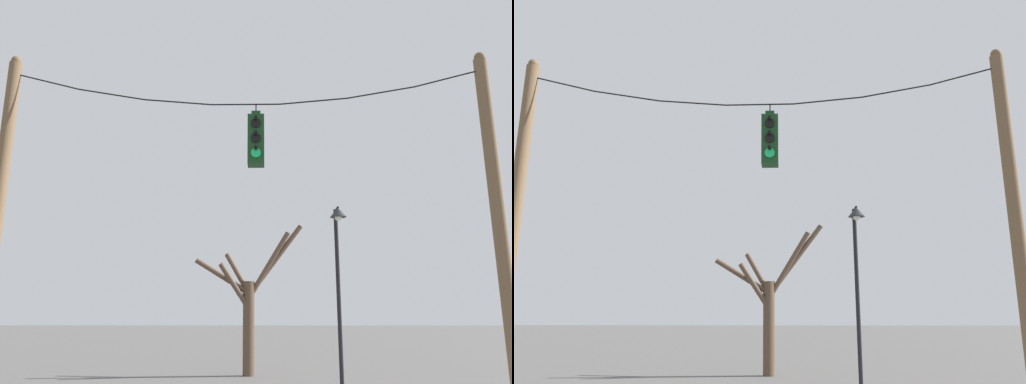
{
  "view_description": "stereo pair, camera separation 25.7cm",
  "coord_description": "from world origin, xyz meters",
  "views": [
    {
      "loc": [
        0.38,
        -9.44,
        2.01
      ],
      "look_at": [
        0.22,
        0.31,
        4.43
      ],
      "focal_mm": 35.0,
      "sensor_mm": 36.0,
      "label": 1
    },
    {
      "loc": [
        0.64,
        -9.43,
        2.01
      ],
      "look_at": [
        0.22,
        0.31,
        4.43
      ],
      "focal_mm": 35.0,
      "sensor_mm": 36.0,
      "label": 2
    }
  ],
  "objects": [
    {
      "name": "utility_pole_right",
      "position": [
        5.01,
        0.31,
        3.74
      ],
      "size": [
        0.27,
        0.27,
        7.5
      ],
      "color": "brown",
      "rests_on": "ground_plane"
    },
    {
      "name": "span_wire",
      "position": [
        0.0,
        0.31,
        6.59
      ],
      "size": [
        10.02,
        0.03,
        0.78
      ],
      "color": "black"
    },
    {
      "name": "traffic_light_over_intersection",
      "position": [
        0.22,
        0.3,
        5.54
      ],
      "size": [
        0.34,
        0.46,
        1.33
      ],
      "color": "#143819"
    },
    {
      "name": "street_lamp",
      "position": [
        2.51,
        4.96,
        3.75
      ],
      "size": [
        0.48,
        0.82,
        5.1
      ],
      "color": "black",
      "rests_on": "ground_plane"
    },
    {
      "name": "bare_tree",
      "position": [
        -0.14,
        8.64,
        2.45
      ],
      "size": [
        3.94,
        1.33,
        5.29
      ],
      "color": "brown",
      "rests_on": "ground_plane"
    }
  ]
}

